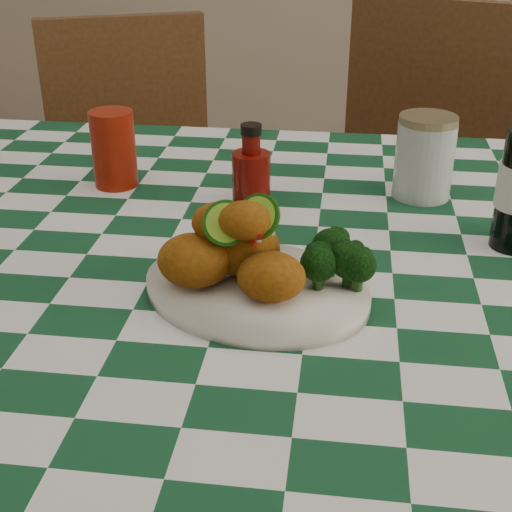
% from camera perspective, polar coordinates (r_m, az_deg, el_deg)
% --- Properties ---
extents(dining_table, '(1.66, 1.06, 0.79)m').
position_cam_1_polar(dining_table, '(1.23, -0.90, -15.55)').
color(dining_table, '#134426').
rests_on(dining_table, ground).
extents(plate, '(0.34, 0.30, 0.02)m').
position_cam_1_polar(plate, '(0.87, 0.00, -2.70)').
color(plate, silver).
rests_on(plate, dining_table).
extents(fried_chicken_pile, '(0.17, 0.12, 0.11)m').
position_cam_1_polar(fried_chicken_pile, '(0.84, -0.77, 1.04)').
color(fried_chicken_pile, '#8C510D').
rests_on(fried_chicken_pile, plate).
extents(broccoli_side, '(0.08, 0.08, 0.06)m').
position_cam_1_polar(broccoli_side, '(0.85, 6.78, -0.39)').
color(broccoli_side, black).
rests_on(broccoli_side, plate).
extents(red_tumbler, '(0.09, 0.09, 0.13)m').
position_cam_1_polar(red_tumbler, '(1.20, -11.31, 8.40)').
color(red_tumbler, maroon).
rests_on(red_tumbler, dining_table).
extents(ketchup_bottle, '(0.07, 0.07, 0.13)m').
position_cam_1_polar(ketchup_bottle, '(1.10, -0.38, 7.26)').
color(ketchup_bottle, '#610A04').
rests_on(ketchup_bottle, dining_table).
extents(mason_jar, '(0.12, 0.12, 0.13)m').
position_cam_1_polar(mason_jar, '(1.16, 13.33, 7.72)').
color(mason_jar, '#B2BCBA').
rests_on(mason_jar, dining_table).
extents(wooden_chair_left, '(0.57, 0.58, 0.94)m').
position_cam_1_polar(wooden_chair_left, '(1.88, -9.03, 3.23)').
color(wooden_chair_left, '#472814').
rests_on(wooden_chair_left, ground).
extents(wooden_chair_right, '(0.60, 0.61, 0.99)m').
position_cam_1_polar(wooden_chair_right, '(1.81, 11.09, 3.05)').
color(wooden_chair_right, '#472814').
rests_on(wooden_chair_right, ground).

